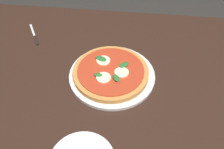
{
  "coord_description": "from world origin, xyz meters",
  "views": [
    {
      "loc": [
        0.06,
        -0.6,
        1.44
      ],
      "look_at": [
        -0.01,
        0.04,
        0.76
      ],
      "focal_mm": 40.85,
      "sensor_mm": 36.0,
      "label": 1
    }
  ],
  "objects_px": {
    "pizza": "(111,72)",
    "knife": "(35,37)",
    "dining_table": "(115,101)",
    "serving_tray": "(112,75)"
  },
  "relations": [
    {
      "from": "pizza",
      "to": "knife",
      "type": "relative_size",
      "value": 1.95
    },
    {
      "from": "dining_table",
      "to": "knife",
      "type": "distance_m",
      "value": 0.45
    },
    {
      "from": "serving_tray",
      "to": "knife",
      "type": "xyz_separation_m",
      "value": [
        -0.36,
        0.19,
        -0.0
      ]
    },
    {
      "from": "serving_tray",
      "to": "knife",
      "type": "relative_size",
      "value": 2.22
    },
    {
      "from": "pizza",
      "to": "knife",
      "type": "xyz_separation_m",
      "value": [
        -0.36,
        0.19,
        -0.02
      ]
    },
    {
      "from": "pizza",
      "to": "knife",
      "type": "distance_m",
      "value": 0.41
    },
    {
      "from": "serving_tray",
      "to": "pizza",
      "type": "xyz_separation_m",
      "value": [
        -0.0,
        -0.0,
        0.02
      ]
    },
    {
      "from": "pizza",
      "to": "knife",
      "type": "bearing_deg",
      "value": 151.31
    },
    {
      "from": "dining_table",
      "to": "pizza",
      "type": "bearing_deg",
      "value": 114.25
    },
    {
      "from": "serving_tray",
      "to": "pizza",
      "type": "relative_size",
      "value": 1.14
    }
  ]
}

